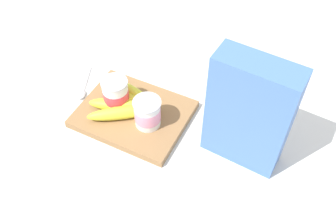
{
  "coord_description": "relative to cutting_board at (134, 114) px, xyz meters",
  "views": [
    {
      "loc": [
        -0.38,
        0.56,
        0.78
      ],
      "look_at": [
        -0.1,
        0.0,
        0.07
      ],
      "focal_mm": 40.65,
      "sensor_mm": 36.0,
      "label": 1
    }
  ],
  "objects": [
    {
      "name": "ground_plane",
      "position": [
        0.0,
        0.0,
        -0.01
      ],
      "size": [
        2.4,
        2.4,
        0.0
      ],
      "primitive_type": "plane",
      "color": "silver"
    },
    {
      "name": "cutting_board",
      "position": [
        0.0,
        0.0,
        0.0
      ],
      "size": [
        0.28,
        0.23,
        0.02
      ],
      "primitive_type": "cube",
      "color": "olive",
      "rests_on": "ground_plane"
    },
    {
      "name": "cereal_box",
      "position": [
        -0.3,
        -0.02,
        0.14
      ],
      "size": [
        0.19,
        0.09,
        0.29
      ],
      "primitive_type": "cube",
      "rotation": [
        0.0,
        0.0,
        3.07
      ],
      "color": "#4770B7",
      "rests_on": "ground_plane"
    },
    {
      "name": "yogurt_cup_front",
      "position": [
        -0.05,
        0.02,
        0.05
      ],
      "size": [
        0.07,
        0.07,
        0.08
      ],
      "color": "white",
      "rests_on": "cutting_board"
    },
    {
      "name": "yogurt_cup_back",
      "position": [
        0.05,
        0.0,
        0.05
      ],
      "size": [
        0.07,
        0.07,
        0.09
      ],
      "color": "white",
      "rests_on": "cutting_board"
    },
    {
      "name": "banana_bunch",
      "position": [
        0.02,
        -0.0,
        0.03
      ],
      "size": [
        0.19,
        0.18,
        0.04
      ],
      "color": "yellow",
      "rests_on": "cutting_board"
    },
    {
      "name": "spoon",
      "position": [
        0.18,
        -0.03,
        -0.01
      ],
      "size": [
        0.07,
        0.13,
        0.01
      ],
      "color": "silver",
      "rests_on": "ground_plane"
    }
  ]
}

